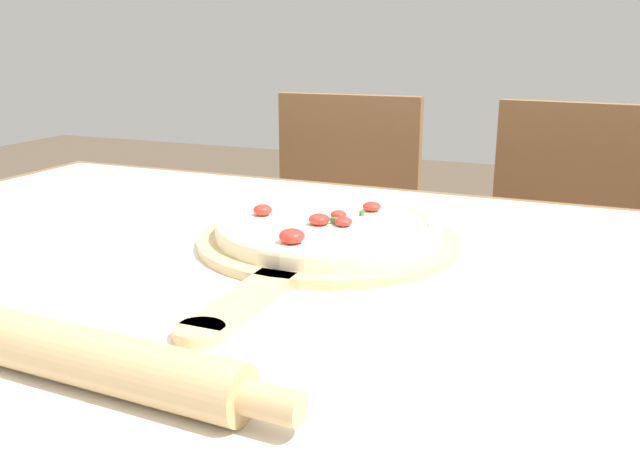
# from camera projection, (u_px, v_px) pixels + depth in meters

# --- Properties ---
(dining_table) EXTENTS (1.48, 1.05, 0.75)m
(dining_table) POSITION_uv_depth(u_px,v_px,m) (263.00, 344.00, 0.84)
(dining_table) COLOR brown
(dining_table) RESTS_ON ground_plane
(towel_cloth) EXTENTS (1.40, 0.97, 0.00)m
(towel_cloth) POSITION_uv_depth(u_px,v_px,m) (261.00, 273.00, 0.81)
(towel_cloth) COLOR silver
(towel_cloth) RESTS_ON dining_table
(pizza_peel) EXTENTS (0.35, 0.52, 0.01)m
(pizza_peel) POSITION_uv_depth(u_px,v_px,m) (323.00, 244.00, 0.89)
(pizza_peel) COLOR tan
(pizza_peel) RESTS_ON towel_cloth
(pizza) EXTENTS (0.30, 0.30, 0.04)m
(pizza) POSITION_uv_depth(u_px,v_px,m) (328.00, 226.00, 0.91)
(pizza) COLOR beige
(pizza) RESTS_ON pizza_peel
(rolling_pin) EXTENTS (0.48, 0.06, 0.05)m
(rolling_pin) POSITION_uv_depth(u_px,v_px,m) (42.00, 346.00, 0.56)
(rolling_pin) COLOR tan
(rolling_pin) RESTS_ON towel_cloth
(chair_left) EXTENTS (0.41, 0.41, 0.88)m
(chair_left) POSITION_uv_depth(u_px,v_px,m) (337.00, 244.00, 1.75)
(chair_left) COLOR brown
(chair_left) RESTS_ON ground_plane
(chair_right) EXTENTS (0.43, 0.43, 0.88)m
(chair_right) POSITION_uv_depth(u_px,v_px,m) (564.00, 272.00, 1.54)
(chair_right) COLOR brown
(chair_right) RESTS_ON ground_plane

